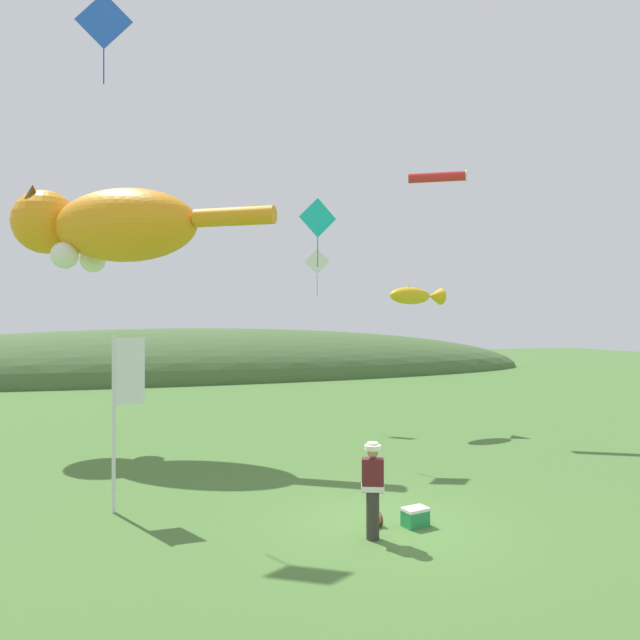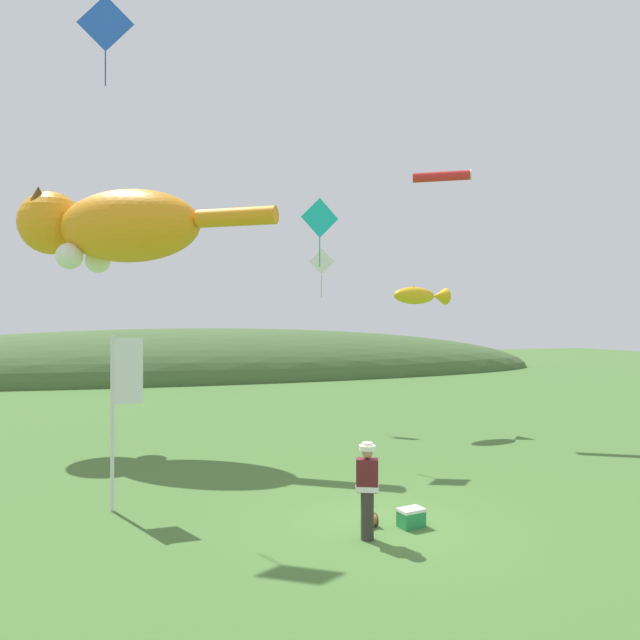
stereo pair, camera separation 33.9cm
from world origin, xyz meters
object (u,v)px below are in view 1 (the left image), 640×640
object	(u,v)px
kite_giant_cat	(108,227)
kite_diamond_blue	(104,21)
festival_attendant	(373,487)
kite_diamond_white	(317,262)
kite_diamond_teal	(318,218)
kite_tube_streamer	(438,177)
picnic_cooler	(415,517)
kite_fish_windsock	(416,296)
kite_spool	(376,519)
festival_banner_pole	(122,397)

from	to	relation	value
kite_giant_cat	kite_diamond_blue	bearing A→B (deg)	-90.10
festival_attendant	kite_diamond_white	xyz separation A→B (m)	(2.96, 11.81, 5.40)
kite_diamond_teal	kite_diamond_white	size ratio (longest dim) A/B	1.12
kite_tube_streamer	kite_diamond_teal	size ratio (longest dim) A/B	0.97
picnic_cooler	kite_giant_cat	bearing A→B (deg)	120.85
kite_fish_windsock	kite_diamond_white	distance (m)	4.12
kite_spool	picnic_cooler	size ratio (longest dim) A/B	0.50
kite_spool	kite_tube_streamer	size ratio (longest dim) A/B	0.13
festival_attendant	kite_giant_cat	bearing A→B (deg)	115.33
kite_tube_streamer	festival_banner_pole	bearing A→B (deg)	-150.78
kite_tube_streamer	kite_diamond_white	world-z (taller)	kite_tube_streamer
kite_diamond_teal	kite_diamond_white	xyz separation A→B (m)	(1.56, 4.61, -0.86)
kite_spool	kite_diamond_white	bearing A→B (deg)	76.88
kite_giant_cat	kite_tube_streamer	xyz separation A→B (m)	(11.86, -0.65, 2.44)
kite_diamond_white	festival_banner_pole	bearing A→B (deg)	-130.04
kite_spool	kite_fish_windsock	world-z (taller)	kite_fish_windsock
kite_spool	kite_tube_streamer	world-z (taller)	kite_tube_streamer
kite_tube_streamer	kite_diamond_teal	world-z (taller)	kite_tube_streamer
festival_banner_pole	kite_giant_cat	bearing A→B (deg)	93.67
kite_giant_cat	kite_diamond_white	bearing A→B (deg)	12.12
kite_tube_streamer	kite_diamond_white	size ratio (longest dim) A/B	1.08
festival_banner_pole	kite_fish_windsock	bearing A→B (deg)	31.61
kite_spool	festival_banner_pole	world-z (taller)	festival_banner_pole
festival_banner_pole	kite_fish_windsock	distance (m)	12.56
kite_fish_windsock	kite_diamond_teal	distance (m)	5.73
kite_spool	festival_banner_pole	size ratio (longest dim) A/B	0.07
picnic_cooler	festival_banner_pole	distance (m)	6.48
kite_giant_cat	kite_diamond_teal	world-z (taller)	kite_giant_cat
festival_banner_pole	kite_giant_cat	size ratio (longest dim) A/B	0.46
kite_diamond_teal	kite_diamond_blue	world-z (taller)	kite_diamond_blue
kite_spool	kite_diamond_teal	world-z (taller)	kite_diamond_teal
picnic_cooler	kite_diamond_white	bearing A→B (deg)	80.61
picnic_cooler	kite_fish_windsock	world-z (taller)	kite_fish_windsock
festival_banner_pole	festival_attendant	bearing A→B (deg)	-35.61
festival_attendant	kite_tube_streamer	size ratio (longest dim) A/B	0.85
kite_diamond_teal	kite_tube_streamer	bearing A→B (deg)	22.11
kite_fish_windsock	kite_spool	bearing A→B (deg)	-122.77
festival_attendant	kite_diamond_blue	size ratio (longest dim) A/B	0.75
picnic_cooler	kite_diamond_teal	size ratio (longest dim) A/B	0.25
kite_fish_windsock	kite_diamond_teal	xyz separation A→B (m)	(-4.72, -2.36, 2.24)
kite_fish_windsock	kite_tube_streamer	distance (m)	4.64
kite_fish_windsock	kite_tube_streamer	size ratio (longest dim) A/B	1.19
picnic_cooler	kite_diamond_white	distance (m)	13.17
kite_diamond_blue	kite_tube_streamer	bearing A→B (deg)	16.00
festival_attendant	kite_tube_streamer	xyz separation A→B (m)	(7.06, 9.50, 8.57)
kite_diamond_teal	kite_diamond_blue	distance (m)	7.76
kite_fish_windsock	festival_attendant	bearing A→B (deg)	-122.64
kite_diamond_white	picnic_cooler	bearing A→B (deg)	-99.39
festival_attendant	festival_banner_pole	bearing A→B (deg)	144.39
kite_tube_streamer	kite_diamond_teal	distance (m)	6.53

